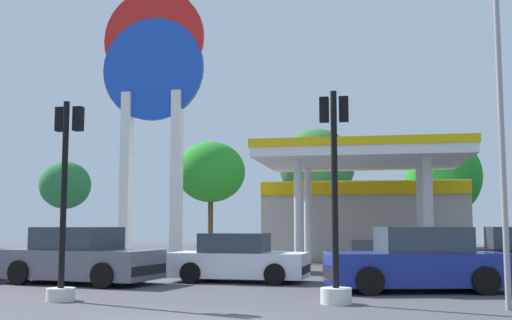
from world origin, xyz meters
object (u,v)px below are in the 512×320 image
object	(u,v)px
station_pole_sign	(153,87)
tree_3	(443,176)
car_4	(417,262)
tree_0	(65,185)
car_1	(239,260)
tree_1	(211,172)
tree_2	(317,165)
corner_streetlamp	(502,99)
traffic_signal_0	(64,217)
car_0	(81,258)
traffic_signal_1	(335,224)

from	to	relation	value
station_pole_sign	tree_3	distance (m)	17.25
station_pole_sign	car_4	size ratio (longest dim) A/B	2.43
tree_0	tree_3	world-z (taller)	tree_3
car_1	tree_1	bearing A→B (deg)	106.88
tree_2	corner_streetlamp	world-z (taller)	tree_2
traffic_signal_0	tree_3	bearing A→B (deg)	63.83
car_1	car_4	bearing A→B (deg)	-19.37
car_0	traffic_signal_1	world-z (taller)	traffic_signal_1
tree_2	traffic_signal_0	bearing A→B (deg)	-98.74
car_1	tree_1	world-z (taller)	tree_1
car_0	car_4	distance (m)	9.53
traffic_signal_1	corner_streetlamp	bearing A→B (deg)	-10.47
car_0	tree_1	distance (m)	20.77
station_pole_sign	corner_streetlamp	distance (m)	16.85
car_0	traffic_signal_1	xyz separation A→B (m)	(7.58, -3.32, 0.97)
car_1	tree_0	distance (m)	24.18
car_0	corner_streetlamp	world-z (taller)	corner_streetlamp
tree_1	corner_streetlamp	bearing A→B (deg)	-63.01
tree_0	tree_3	size ratio (longest dim) A/B	0.87
car_0	car_4	xyz separation A→B (m)	(9.53, -0.39, 0.00)
car_4	tree_2	bearing A→B (deg)	101.41
car_1	corner_streetlamp	distance (m)	9.25
car_0	tree_0	xyz separation A→B (m)	(-10.81, 19.84, 3.48)
station_pole_sign	car_1	size ratio (longest dim) A/B	2.87
car_1	tree_3	xyz separation A→B (m)	(8.00, 17.08, 3.71)
tree_0	car_0	bearing A→B (deg)	-61.41
car_0	tree_3	bearing A→B (deg)	56.10
traffic_signal_1	station_pole_sign	bearing A→B (deg)	126.76
station_pole_sign	tree_1	size ratio (longest dim) A/B	1.73
corner_streetlamp	traffic_signal_0	bearing A→B (deg)	179.48
car_1	tree_3	size ratio (longest dim) A/B	0.63
station_pole_sign	corner_streetlamp	size ratio (longest dim) A/B	1.67
tree_0	tree_1	bearing A→B (deg)	2.72
car_0	traffic_signal_0	size ratio (longest dim) A/B	1.07
tree_1	station_pole_sign	bearing A→B (deg)	-87.03
car_0	station_pole_sign	bearing A→B (deg)	94.90
traffic_signal_0	tree_1	xyz separation A→B (m)	(-2.75, 24.17, 3.09)
car_1	corner_streetlamp	size ratio (longest dim) A/B	0.58
car_1	traffic_signal_1	size ratio (longest dim) A/B	0.88
traffic_signal_0	tree_1	bearing A→B (deg)	96.49
car_4	tree_1	size ratio (longest dim) A/B	0.71
station_pole_sign	traffic_signal_1	distance (m)	14.96
car_1	traffic_signal_1	bearing A→B (deg)	-56.25
tree_1	tree_2	xyz separation A→B (m)	(6.55, 0.55, 0.37)
car_1	tree_0	bearing A→B (deg)	129.56
car_1	tree_0	size ratio (longest dim) A/B	0.72
station_pole_sign	tree_3	xyz separation A→B (m)	(13.08, 10.78, -3.20)
car_0	car_1	distance (m)	4.64
tree_3	tree_1	bearing A→B (deg)	172.49
traffic_signal_0	tree_1	size ratio (longest dim) A/B	0.66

